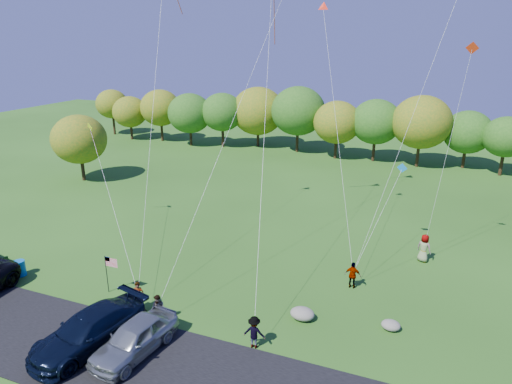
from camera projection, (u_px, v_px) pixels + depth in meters
The scene contains 14 objects.
ground at pixel (173, 316), 24.93m from camera, with size 140.00×140.00×0.00m, color #255117.
asphalt_lane at pixel (128, 361), 21.40m from camera, with size 44.00×6.00×0.06m, color black.
treeline at pixel (331, 121), 55.45m from camera, with size 77.20×27.59×8.59m.
minivan_navy at pixel (89, 331), 22.12m from camera, with size 2.45×6.03×1.75m, color black.
minivan_silver at pixel (135, 338), 21.67m from camera, with size 1.94×4.82×1.64m, color #8F9698.
flyer_a at pixel (138, 296), 25.21m from camera, with size 0.62×0.41×1.71m, color #4C4C59.
flyer_b at pixel (158, 309), 24.09m from camera, with size 0.79×0.61×1.62m, color #4C4C59.
flyer_c at pixel (254, 332), 22.16m from camera, with size 1.09×0.62×1.68m, color #4C4C59.
flyer_d at pixel (353, 275), 27.45m from camera, with size 0.99×0.41×1.69m, color #4C4C59.
flyer_e at pixel (424, 248), 30.67m from camera, with size 0.95×0.62×1.95m, color #4C4C59.
trash_barrel at pixel (20, 268), 28.99m from camera, with size 0.67×0.67×1.01m, color #0B5FB2.
flag_assembly at pixel (109, 266), 26.60m from camera, with size 0.88×0.57×2.37m.
boulder_near at pixel (302, 314), 24.52m from camera, with size 1.33×1.04×0.67m, color gray.
boulder_far at pixel (391, 325), 23.67m from camera, with size 0.99×0.83×0.52m, color gray.
Camera 1 is at (12.14, -18.20, 14.46)m, focal length 32.00 mm.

